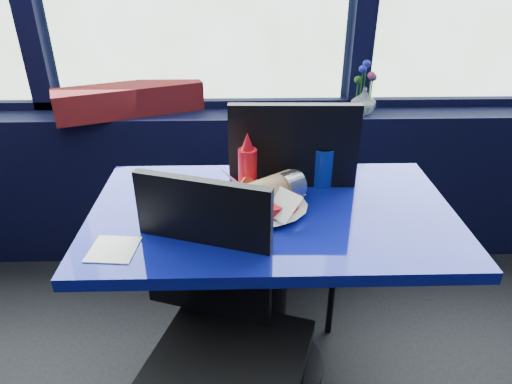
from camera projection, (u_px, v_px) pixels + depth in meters
name	position (u px, v px, depth m)	size (l,w,h in m)	color
window_sill	(206.00, 184.00, 2.44)	(5.00, 0.26, 0.80)	black
near_table	(271.00, 254.00, 1.60)	(1.20, 0.70, 0.75)	black
chair_near_front	(218.00, 320.00, 1.34)	(0.55, 0.55, 0.96)	black
chair_near_back	(286.00, 201.00, 1.85)	(0.49, 0.50, 1.05)	black
planter_box	(130.00, 99.00, 2.19)	(0.69, 0.17, 0.14)	maroon
flower_vase	(364.00, 98.00, 2.19)	(0.15, 0.15, 0.25)	silver
food_basket	(257.00, 199.00, 1.49)	(0.35, 0.34, 0.11)	red
ketchup_bottle	(248.00, 170.00, 1.53)	(0.06, 0.06, 0.24)	red
soda_cup	(323.00, 165.00, 1.64)	(0.09, 0.09, 0.30)	navy
napkin	(113.00, 249.00, 1.31)	(0.13, 0.13, 0.00)	white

